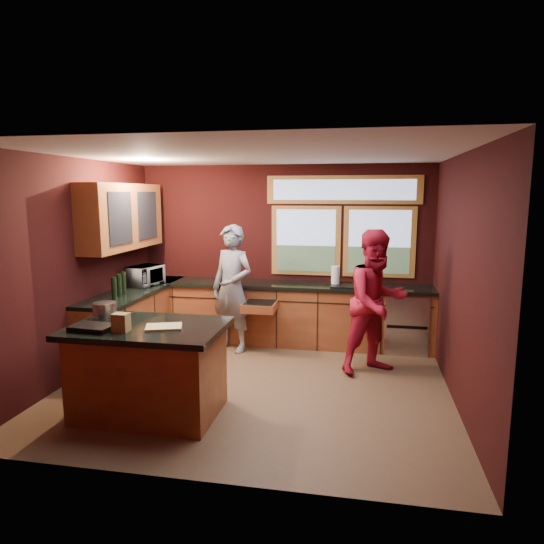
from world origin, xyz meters
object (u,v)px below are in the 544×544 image
(island, at_px, (149,369))
(person_red, at_px, (377,302))
(stock_pot, at_px, (105,311))
(person_grey, at_px, (232,288))
(cutting_board, at_px, (164,327))

(island, bearing_deg, person_red, 35.58)
(stock_pot, bearing_deg, person_grey, 67.24)
(person_red, height_order, stock_pot, person_red)
(island, xyz_separation_m, person_red, (2.32, 1.66, 0.44))
(stock_pot, bearing_deg, person_red, 27.74)
(stock_pot, bearing_deg, cutting_board, -14.93)
(person_grey, distance_m, cutting_board, 2.22)
(island, distance_m, person_grey, 2.23)
(person_grey, bearing_deg, person_red, 8.83)
(island, relative_size, cutting_board, 4.43)
(person_grey, xyz_separation_m, stock_pot, (-0.85, -2.02, 0.12))
(cutting_board, relative_size, stock_pot, 1.46)
(person_red, xyz_separation_m, cutting_board, (-2.12, -1.71, 0.04))
(person_grey, relative_size, stock_pot, 7.63)
(cutting_board, bearing_deg, island, 165.96)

